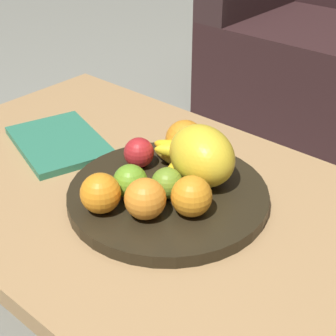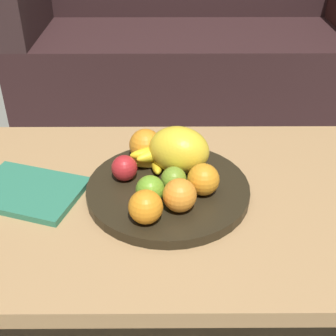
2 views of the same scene
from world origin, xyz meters
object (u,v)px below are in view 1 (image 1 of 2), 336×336
Objects in this scene: melon_large_front at (202,155)px; magazine at (59,142)px; apple_right at (167,183)px; orange_front at (145,199)px; orange_left at (185,140)px; fruit_bowl at (168,195)px; coffee_table at (162,215)px; orange_back at (101,193)px; banana_bunch at (187,155)px; apple_left at (130,181)px; orange_right at (192,196)px; apple_front at (139,153)px.

melon_large_front is 0.38m from magazine.
apple_right reaches higher than magazine.
apple_right is at bearing 14.91° from magazine.
orange_front is 0.22m from orange_left.
fruit_bowl is 0.34m from magazine.
coffee_table is 16.86× the size of orange_back.
apple_left is at bearing -96.37° from banana_bunch.
apple_right and banana_bunch have the same top height.
apple_front is at bearing 162.69° from orange_right.
orange_left reaches higher than apple_front.
melon_large_front is 0.89× the size of banana_bunch.
orange_back is 0.44× the size of banana_bunch.
orange_front reaches higher than apple_right.
orange_front is at bearing -80.70° from apple_right.
fruit_bowl is 0.15m from orange_back.
orange_front is at bearing -74.37° from banana_bunch.
apple_left reaches higher than banana_bunch.
apple_right is 0.35m from magazine.
apple_left is (0.06, -0.09, 0.00)m from apple_front.
orange_back is at bearing -106.55° from coffee_table.
orange_right reaches higher than apple_front.
magazine is at bearing 178.73° from coffee_table.
orange_left is (-0.06, 0.12, 0.05)m from fruit_bowl.
orange_left is (-0.05, 0.13, 0.11)m from coffee_table.
melon_large_front is 2.31× the size of apple_left.
coffee_table is 0.13m from banana_bunch.
orange_right is 1.01× the size of orange_back.
apple_front is 0.10m from banana_bunch.
magazine is (-0.30, 0.06, -0.05)m from apple_left.
coffee_table is 3.21× the size of fruit_bowl.
orange_front is 0.38m from magazine.
apple_right is (-0.01, 0.07, -0.01)m from orange_front.
orange_left is at bearing 115.56° from fruit_bowl.
magazine is (-0.35, 0.02, -0.05)m from apple_right.
orange_left reaches higher than orange_front.
apple_front is 0.13m from apple_right.
orange_front is 1.25× the size of apple_right.
fruit_bowl is 2.32× the size of banana_bunch.
fruit_bowl is (0.01, 0.01, 0.05)m from coffee_table.
fruit_bowl is at bearing 160.27° from orange_right.
apple_left is at bearing -54.43° from apple_front.
coffee_table is 0.14m from apple_front.
magazine is (-0.31, -0.08, -0.05)m from banana_bunch.
orange_right is 1.15× the size of apple_left.
orange_left is 1.12× the size of orange_right.
apple_left is 0.15m from banana_bunch.
orange_right is at bearing -17.31° from apple_front.
apple_right is (0.12, -0.05, -0.00)m from apple_front.
fruit_bowl reaches higher than magazine.
orange_left is 1.33× the size of apple_front.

